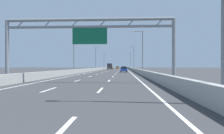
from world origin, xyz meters
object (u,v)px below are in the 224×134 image
object	(u,v)px
yellow_car	(112,67)
orange_car	(118,67)
streetlamp_right_mid	(142,49)
blue_car	(124,69)
streetlamp_left_mid	(75,49)
streetlamp_right_far	(133,57)
streetlamp_right_distant	(130,60)
black_car	(123,68)
sign_gantry	(89,33)
silver_car	(124,68)
green_car	(123,68)
box_truck	(110,66)
streetlamp_left_distant	(104,60)
streetlamp_left_far	(96,57)

from	to	relation	value
yellow_car	orange_car	xyz separation A→B (m)	(3.56, -1.53, 0.01)
streetlamp_right_mid	blue_car	distance (m)	11.60
streetlamp_left_mid	streetlamp_right_far	world-z (taller)	same
streetlamp_right_distant	orange_car	bearing A→B (deg)	130.88
streetlamp_left_mid	black_car	xyz separation A→B (m)	(10.92, 79.42, -4.66)
sign_gantry	streetlamp_left_mid	bearing A→B (deg)	106.09
silver_car	streetlamp_right_distant	bearing A→B (deg)	82.48
streetlamp_right_distant	green_car	bearing A→B (deg)	-105.34
streetlamp_right_mid	box_truck	xyz separation A→B (m)	(-10.92, 61.28, -3.77)
blue_car	orange_car	distance (m)	72.55
black_car	orange_car	size ratio (longest dim) A/B	0.94
silver_car	box_truck	size ratio (longest dim) A/B	0.49
silver_car	black_car	size ratio (longest dim) A/B	1.07
streetlamp_left_mid	streetlamp_right_mid	distance (m)	14.93
silver_car	blue_car	bearing A→B (deg)	-90.19
silver_car	blue_car	size ratio (longest dim) A/B	1.03
sign_gantry	streetlamp_right_distant	world-z (taller)	streetlamp_right_distant
streetlamp_right_distant	sign_gantry	bearing A→B (deg)	-94.28
streetlamp_right_mid	streetlamp_left_distant	world-z (taller)	same
sign_gantry	streetlamp_right_far	distance (m)	63.18
streetlamp_right_far	box_truck	world-z (taller)	streetlamp_right_far
streetlamp_left_distant	streetlamp_right_mid	bearing A→B (deg)	-78.53
sign_gantry	orange_car	distance (m)	108.35
black_car	blue_car	bearing A→B (deg)	-89.91
sign_gantry	box_truck	world-z (taller)	sign_gantry
silver_car	blue_car	distance (m)	35.13
streetlamp_left_far	streetlamp_left_distant	bearing A→B (deg)	90.00
streetlamp_right_far	green_car	size ratio (longest dim) A/B	2.03
silver_car	yellow_car	xyz separation A→B (m)	(-7.33, 38.86, 0.02)
blue_car	box_truck	xyz separation A→B (m)	(-7.02, 51.39, 0.88)
streetlamp_right_far	streetlamp_left_mid	bearing A→B (deg)	-112.08
streetlamp_left_far	orange_car	bearing A→B (deg)	80.80
streetlamp_left_far	blue_car	distance (m)	29.46
box_truck	orange_car	bearing A→B (deg)	80.93
streetlamp_left_mid	green_car	world-z (taller)	streetlamp_left_mid
yellow_car	sign_gantry	bearing A→B (deg)	-88.09
streetlamp_left_mid	box_truck	size ratio (longest dim) A/B	1.06
streetlamp_right_mid	blue_car	size ratio (longest dim) A/B	2.21
streetlamp_left_far	silver_car	size ratio (longest dim) A/B	2.15
streetlamp_left_distant	orange_car	world-z (taller)	streetlamp_left_distant
streetlamp_left_far	silver_car	bearing A→B (deg)	36.36
streetlamp_right_mid	streetlamp_right_far	xyz separation A→B (m)	(0.00, 36.81, 0.00)
blue_car	streetlamp_right_distant	bearing A→B (deg)	86.50
streetlamp_left_mid	streetlamp_left_distant	world-z (taller)	same
blue_car	streetlamp_right_far	bearing A→B (deg)	81.76
streetlamp_right_far	streetlamp_left_distant	bearing A→B (deg)	112.08
streetlamp_left_distant	green_car	world-z (taller)	streetlamp_left_distant
silver_car	green_car	size ratio (longest dim) A/B	0.94
yellow_car	blue_car	world-z (taller)	blue_car
green_car	silver_car	bearing A→B (deg)	-89.28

